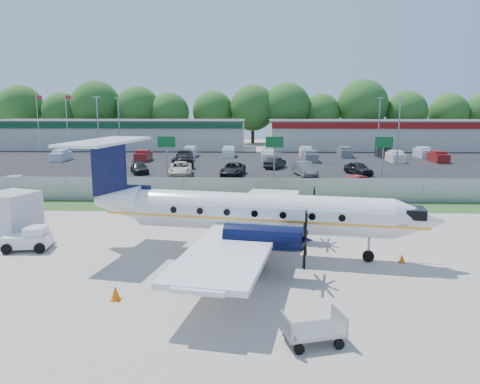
{
  "coord_description": "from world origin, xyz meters",
  "views": [
    {
      "loc": [
        0.9,
        -24.61,
        8.05
      ],
      "look_at": [
        0.0,
        6.0,
        2.3
      ],
      "focal_mm": 35.0,
      "sensor_mm": 36.0,
      "label": 1
    }
  ],
  "objects_px": {
    "baggage_cart_far": "(313,330)",
    "service_container": "(13,218)",
    "baggage_cart_near": "(245,258)",
    "pushback_tug": "(30,239)",
    "aircraft": "(253,212)"
  },
  "relations": [
    {
      "from": "aircraft",
      "to": "service_container",
      "type": "height_order",
      "value": "aircraft"
    },
    {
      "from": "pushback_tug",
      "to": "baggage_cart_near",
      "type": "distance_m",
      "value": 12.43
    },
    {
      "from": "baggage_cart_far",
      "to": "service_container",
      "type": "distance_m",
      "value": 20.23
    },
    {
      "from": "pushback_tug",
      "to": "baggage_cart_near",
      "type": "xyz_separation_m",
      "value": [
        12.15,
        -2.63,
        -0.15
      ]
    },
    {
      "from": "aircraft",
      "to": "pushback_tug",
      "type": "height_order",
      "value": "aircraft"
    },
    {
      "from": "baggage_cart_far",
      "to": "aircraft",
      "type": "bearing_deg",
      "value": 102.08
    },
    {
      "from": "baggage_cart_near",
      "to": "service_container",
      "type": "height_order",
      "value": "service_container"
    },
    {
      "from": "pushback_tug",
      "to": "baggage_cart_far",
      "type": "xyz_separation_m",
      "value": [
        14.62,
        -10.12,
        -0.13
      ]
    },
    {
      "from": "baggage_cart_near",
      "to": "service_container",
      "type": "relative_size",
      "value": 0.65
    },
    {
      "from": "aircraft",
      "to": "service_container",
      "type": "relative_size",
      "value": 5.83
    },
    {
      "from": "baggage_cart_far",
      "to": "service_container",
      "type": "xyz_separation_m",
      "value": [
        -16.38,
        11.83,
        0.87
      ]
    },
    {
      "from": "service_container",
      "to": "baggage_cart_near",
      "type": "bearing_deg",
      "value": -17.35
    },
    {
      "from": "baggage_cart_near",
      "to": "baggage_cart_far",
      "type": "height_order",
      "value": "baggage_cart_far"
    },
    {
      "from": "pushback_tug",
      "to": "aircraft",
      "type": "bearing_deg",
      "value": -2.0
    },
    {
      "from": "pushback_tug",
      "to": "baggage_cart_far",
      "type": "relative_size",
      "value": 1.13
    }
  ]
}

